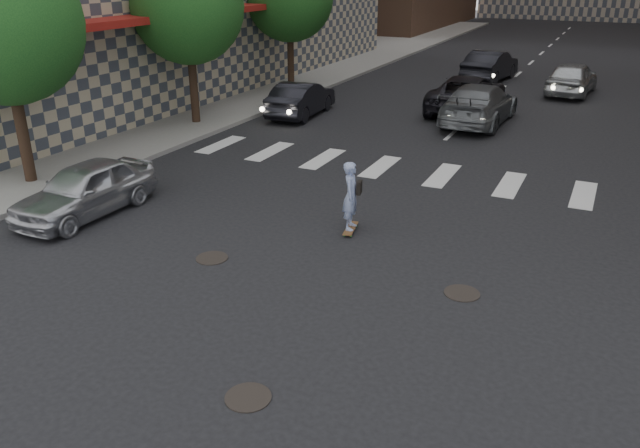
{
  "coord_description": "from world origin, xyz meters",
  "views": [
    {
      "loc": [
        5.4,
        -8.82,
        5.96
      ],
      "look_at": [
        0.62,
        1.18,
        1.3
      ],
      "focal_mm": 35.0,
      "sensor_mm": 36.0,
      "label": 1
    }
  ],
  "objects_px": {
    "silver_sedan": "(85,189)",
    "traffic_car_e": "(490,66)",
    "traffic_car_a": "(301,99)",
    "traffic_car_c": "(467,94)",
    "tree_a": "(6,16)",
    "traffic_car_b": "(479,104)",
    "traffic_car_d": "(572,78)",
    "tree_b": "(190,1)",
    "skateboarder": "(351,196)"
  },
  "relations": [
    {
      "from": "skateboarder",
      "to": "traffic_car_b",
      "type": "relative_size",
      "value": 0.32
    },
    {
      "from": "traffic_car_e",
      "to": "skateboarder",
      "type": "bearing_deg",
      "value": 99.72
    },
    {
      "from": "traffic_car_b",
      "to": "traffic_car_d",
      "type": "bearing_deg",
      "value": -107.34
    },
    {
      "from": "tree_b",
      "to": "tree_a",
      "type": "bearing_deg",
      "value": -90.0
    },
    {
      "from": "skateboarder",
      "to": "traffic_car_a",
      "type": "bearing_deg",
      "value": 111.85
    },
    {
      "from": "skateboarder",
      "to": "silver_sedan",
      "type": "xyz_separation_m",
      "value": [
        -6.49,
        -1.87,
        -0.23
      ]
    },
    {
      "from": "tree_a",
      "to": "silver_sedan",
      "type": "relative_size",
      "value": 1.66
    },
    {
      "from": "traffic_car_c",
      "to": "traffic_car_d",
      "type": "relative_size",
      "value": 1.19
    },
    {
      "from": "traffic_car_d",
      "to": "traffic_car_e",
      "type": "xyz_separation_m",
      "value": [
        -4.35,
        2.16,
        0.01
      ]
    },
    {
      "from": "traffic_car_c",
      "to": "traffic_car_e",
      "type": "xyz_separation_m",
      "value": [
        -0.66,
        8.12,
        0.03
      ]
    },
    {
      "from": "traffic_car_a",
      "to": "traffic_car_b",
      "type": "height_order",
      "value": "traffic_car_b"
    },
    {
      "from": "skateboarder",
      "to": "traffic_car_d",
      "type": "xyz_separation_m",
      "value": [
        3.1,
        20.1,
        -0.11
      ]
    },
    {
      "from": "tree_a",
      "to": "skateboarder",
      "type": "distance_m",
      "value": 10.34
    },
    {
      "from": "tree_b",
      "to": "traffic_car_a",
      "type": "height_order",
      "value": "tree_b"
    },
    {
      "from": "tree_b",
      "to": "traffic_car_e",
      "type": "relative_size",
      "value": 1.35
    },
    {
      "from": "tree_a",
      "to": "traffic_car_c",
      "type": "relative_size",
      "value": 1.19
    },
    {
      "from": "traffic_car_b",
      "to": "traffic_car_c",
      "type": "xyz_separation_m",
      "value": [
        -0.94,
        1.92,
        -0.01
      ]
    },
    {
      "from": "tree_a",
      "to": "traffic_car_a",
      "type": "height_order",
      "value": "tree_a"
    },
    {
      "from": "silver_sedan",
      "to": "traffic_car_d",
      "type": "relative_size",
      "value": 0.85
    },
    {
      "from": "traffic_car_b",
      "to": "traffic_car_c",
      "type": "distance_m",
      "value": 2.14
    },
    {
      "from": "skateboarder",
      "to": "traffic_car_e",
      "type": "xyz_separation_m",
      "value": [
        -1.26,
        22.25,
        -0.1
      ]
    },
    {
      "from": "traffic_car_d",
      "to": "silver_sedan",
      "type": "bearing_deg",
      "value": 71.81
    },
    {
      "from": "traffic_car_c",
      "to": "traffic_car_d",
      "type": "height_order",
      "value": "traffic_car_d"
    },
    {
      "from": "skateboarder",
      "to": "traffic_car_a",
      "type": "distance_m",
      "value": 12.35
    },
    {
      "from": "traffic_car_c",
      "to": "traffic_car_b",
      "type": "bearing_deg",
      "value": 115.09
    },
    {
      "from": "tree_a",
      "to": "silver_sedan",
      "type": "height_order",
      "value": "tree_a"
    },
    {
      "from": "traffic_car_a",
      "to": "traffic_car_e",
      "type": "xyz_separation_m",
      "value": [
        5.4,
        11.85,
        0.1
      ]
    },
    {
      "from": "tree_b",
      "to": "silver_sedan",
      "type": "relative_size",
      "value": 1.66
    },
    {
      "from": "silver_sedan",
      "to": "skateboarder",
      "type": "bearing_deg",
      "value": 17.62
    },
    {
      "from": "tree_a",
      "to": "traffic_car_d",
      "type": "distance_m",
      "value": 24.7
    },
    {
      "from": "tree_a",
      "to": "silver_sedan",
      "type": "bearing_deg",
      "value": -20.04
    },
    {
      "from": "silver_sedan",
      "to": "traffic_car_e",
      "type": "distance_m",
      "value": 24.68
    },
    {
      "from": "silver_sedan",
      "to": "traffic_car_a",
      "type": "xyz_separation_m",
      "value": [
        -0.16,
        12.27,
        0.03
      ]
    },
    {
      "from": "traffic_car_b",
      "to": "traffic_car_a",
      "type": "bearing_deg",
      "value": 16.43
    },
    {
      "from": "tree_a",
      "to": "tree_b",
      "type": "bearing_deg",
      "value": 90.0
    },
    {
      "from": "silver_sedan",
      "to": "traffic_car_c",
      "type": "distance_m",
      "value": 17.05
    },
    {
      "from": "tree_b",
      "to": "traffic_car_e",
      "type": "height_order",
      "value": "tree_b"
    },
    {
      "from": "traffic_car_b",
      "to": "traffic_car_e",
      "type": "xyz_separation_m",
      "value": [
        -1.6,
        10.04,
        0.02
      ]
    },
    {
      "from": "traffic_car_b",
      "to": "tree_a",
      "type": "bearing_deg",
      "value": 54.35
    },
    {
      "from": "tree_a",
      "to": "silver_sedan",
      "type": "xyz_separation_m",
      "value": [
        3.12,
        -1.14,
        -3.97
      ]
    },
    {
      "from": "tree_a",
      "to": "tree_b",
      "type": "xyz_separation_m",
      "value": [
        0.0,
        8.0,
        0.0
      ]
    },
    {
      "from": "tree_b",
      "to": "traffic_car_e",
      "type": "distance_m",
      "value": 17.58
    },
    {
      "from": "tree_a",
      "to": "traffic_car_b",
      "type": "relative_size",
      "value": 1.22
    },
    {
      "from": "traffic_car_a",
      "to": "traffic_car_c",
      "type": "xyz_separation_m",
      "value": [
        6.06,
        3.73,
        0.07
      ]
    },
    {
      "from": "traffic_car_e",
      "to": "traffic_car_c",
      "type": "bearing_deg",
      "value": 101.14
    },
    {
      "from": "tree_b",
      "to": "silver_sedan",
      "type": "height_order",
      "value": "tree_b"
    },
    {
      "from": "tree_a",
      "to": "traffic_car_b",
      "type": "xyz_separation_m",
      "value": [
        9.95,
        12.94,
        -3.86
      ]
    },
    {
      "from": "tree_a",
      "to": "traffic_car_e",
      "type": "distance_m",
      "value": 24.76
    },
    {
      "from": "traffic_car_a",
      "to": "traffic_car_d",
      "type": "relative_size",
      "value": 0.91
    },
    {
      "from": "tree_a",
      "to": "traffic_car_d",
      "type": "relative_size",
      "value": 1.41
    }
  ]
}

